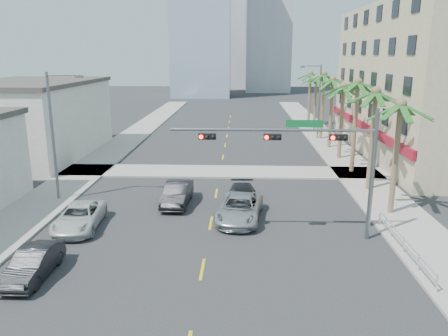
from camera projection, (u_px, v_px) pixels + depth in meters
name	position (u px, v px, depth m)	size (l,w,h in m)	color
ground	(193.00, 317.00, 17.34)	(260.00, 260.00, 0.00)	#262628
sidewalk_right	(363.00, 179.00, 36.20)	(4.00, 120.00, 0.15)	gray
sidewalk_left	(78.00, 176.00, 37.12)	(4.00, 120.00, 0.15)	gray
sidewalk_cross	(220.00, 172.00, 38.60)	(80.00, 4.00, 0.15)	gray
building_right	(443.00, 82.00, 43.62)	(15.25, 28.00, 15.00)	tan
building_left_far	(31.00, 121.00, 44.26)	(11.00, 18.00, 7.20)	beige
tower_far_center	(226.00, 18.00, 133.03)	(16.00, 16.00, 42.00)	#ADADB2
traffic_signal_mast	(314.00, 151.00, 23.54)	(11.12, 0.54, 7.20)	slate
palm_tree_0	(401.00, 106.00, 26.72)	(4.80, 4.80, 7.80)	brown
palm_tree_1	(376.00, 93.00, 31.66)	(4.80, 4.80, 8.16)	brown
palm_tree_2	(358.00, 83.00, 36.60)	(4.80, 4.80, 8.52)	brown
palm_tree_3	(344.00, 87.00, 41.80)	(4.80, 4.80, 7.80)	brown
palm_tree_4	(333.00, 80.00, 46.74)	(4.80, 4.80, 8.16)	brown
palm_tree_5	(324.00, 75.00, 51.68)	(4.80, 4.80, 8.52)	brown
palm_tree_6	(317.00, 79.00, 56.88)	(4.80, 4.80, 7.80)	brown
palm_tree_7	(311.00, 74.00, 61.82)	(4.80, 4.80, 8.16)	brown
streetlight_left	(55.00, 130.00, 30.03)	(2.55, 0.25, 9.00)	slate
streetlight_right	(318.00, 98.00, 52.39)	(2.55, 0.25, 9.00)	slate
guardrail	(404.00, 243.00, 22.58)	(0.08, 8.08, 1.00)	silver
car_parked_mid	(33.00, 264.00, 20.29)	(1.46, 4.19, 1.38)	black
car_parked_far	(79.00, 217.00, 26.08)	(2.34, 5.07, 1.41)	silver
car_lane_left	(177.00, 194.00, 30.23)	(1.64, 4.71, 1.55)	black
car_lane_center	(240.00, 208.00, 27.40)	(2.55, 5.53, 1.54)	silver
car_lane_right	(243.00, 197.00, 29.82)	(1.91, 4.71, 1.37)	black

